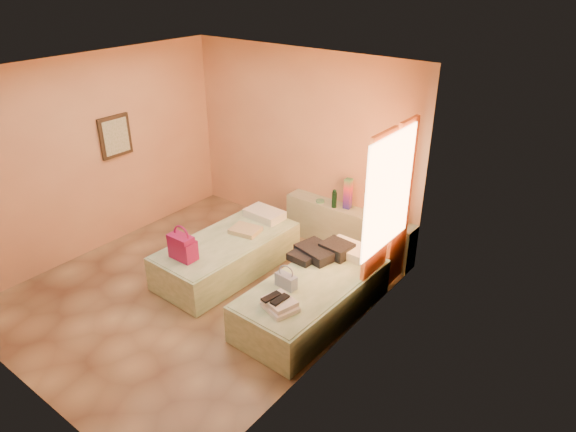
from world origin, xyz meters
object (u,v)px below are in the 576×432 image
object	(u,v)px
bed_left	(228,255)
magenta_handbag	(183,247)
bed_right	(313,299)
water_bottle	(334,199)
flower_vase	(398,215)
blue_handbag	(286,281)
green_book	(370,218)
towel_stack	(280,305)
headboard_ledge	(348,229)

from	to	relation	value
bed_left	magenta_handbag	world-z (taller)	magenta_handbag
bed_right	magenta_handbag	distance (m)	1.75
water_bottle	flower_vase	distance (m)	0.97
blue_handbag	green_book	bearing A→B (deg)	92.87
bed_left	flower_vase	bearing A→B (deg)	42.99
bed_right	water_bottle	size ratio (longest dim) A/B	7.60
flower_vase	towel_stack	xyz separation A→B (m)	(-0.21, -2.30, -0.25)
bed_right	towel_stack	bearing A→B (deg)	-86.82
headboard_ledge	green_book	world-z (taller)	green_book
towel_stack	bed_left	bearing A→B (deg)	153.42
bed_right	water_bottle	distance (m)	1.82
bed_right	flower_vase	world-z (taller)	flower_vase
bed_right	green_book	distance (m)	1.63
blue_handbag	magenta_handbag	bearing A→B (deg)	-164.52
blue_handbag	flower_vase	bearing A→B (deg)	82.06
headboard_ledge	green_book	distance (m)	0.52
green_book	magenta_handbag	size ratio (longest dim) A/B	0.45
bed_left	bed_right	size ratio (longest dim) A/B	1.00
headboard_ledge	blue_handbag	distance (m)	1.97
flower_vase	magenta_handbag	size ratio (longest dim) A/B	0.83
flower_vase	towel_stack	bearing A→B (deg)	-95.30
bed_left	green_book	bearing A→B (deg)	48.34
green_book	blue_handbag	distance (m)	1.86
bed_left	towel_stack	distance (m)	1.73
water_bottle	green_book	bearing A→B (deg)	-0.18
flower_vase	green_book	bearing A→B (deg)	-167.90
water_bottle	towel_stack	bearing A→B (deg)	-71.20
water_bottle	magenta_handbag	bearing A→B (deg)	-111.87
green_book	headboard_ledge	bearing A→B (deg)	169.38
magenta_handbag	blue_handbag	xyz separation A→B (m)	(1.42, 0.29, -0.08)
bed_right	flower_vase	bearing A→B (deg)	83.67
flower_vase	blue_handbag	bearing A→B (deg)	-102.02
towel_stack	green_book	bearing A→B (deg)	94.11
headboard_ledge	bed_right	distance (m)	1.73
headboard_ledge	water_bottle	bearing A→B (deg)	-161.77
water_bottle	towel_stack	size ratio (longest dim) A/B	0.75
bed_left	magenta_handbag	distance (m)	0.81
headboard_ledge	flower_vase	xyz separation A→B (m)	(0.76, 0.01, 0.47)
bed_left	green_book	size ratio (longest dim) A/B	12.56
headboard_ledge	bed_right	size ratio (longest dim) A/B	1.02
green_book	towel_stack	size ratio (longest dim) A/B	0.45
blue_handbag	water_bottle	bearing A→B (deg)	110.80
water_bottle	bed_right	bearing A→B (deg)	-64.84
headboard_ledge	green_book	xyz separation A→B (m)	(0.38, -0.07, 0.34)
water_bottle	blue_handbag	size ratio (longest dim) A/B	1.01
water_bottle	magenta_handbag	distance (m)	2.31
bed_right	green_book	world-z (taller)	green_book
green_book	flower_vase	world-z (taller)	flower_vase
bed_right	water_bottle	xyz separation A→B (m)	(-0.74, 1.57, 0.53)
headboard_ledge	towel_stack	distance (m)	2.36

